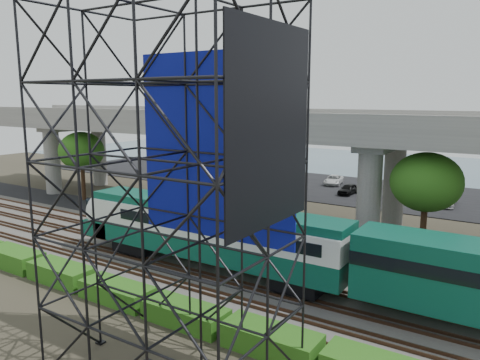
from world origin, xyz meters
The scene contains 13 objects.
ground centered at (0.00, 0.00, 0.00)m, with size 140.00×140.00×0.00m, color #474233.
ballast_bed centered at (0.00, 2.00, 0.10)m, with size 90.00×12.00×0.20m, color slate.
service_road centered at (0.00, 10.50, 0.04)m, with size 90.00×5.00×0.08m, color black.
parking_lot centered at (0.00, 34.00, 0.04)m, with size 90.00×18.00×0.08m, color black.
harbor_water centered at (0.00, 56.00, 0.01)m, with size 140.00×40.00×0.03m, color #435E6E.
rail_tracks centered at (0.00, 2.00, 0.28)m, with size 90.00×9.52×0.16m.
commuter_train centered at (4.96, 2.00, 2.88)m, with size 29.30×3.06×4.30m.
overpass centered at (-0.49, 16.00, 8.21)m, with size 80.00×12.00×12.40m.
scaffold_tower centered at (8.40, -7.98, 7.47)m, with size 9.36×6.36×15.00m.
hedge_strip centered at (1.01, -4.30, 0.56)m, with size 34.60×1.80×1.20m.
trees centered at (-4.67, 16.17, 5.57)m, with size 40.94×16.94×7.69m.
suv centered at (-3.65, 11.18, 0.73)m, with size 2.17×4.71×1.31m, color black.
parked_cars centered at (1.13, 33.52, 0.68)m, with size 35.84×9.56×1.29m.
Camera 1 is at (20.46, -21.54, 11.47)m, focal length 35.00 mm.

